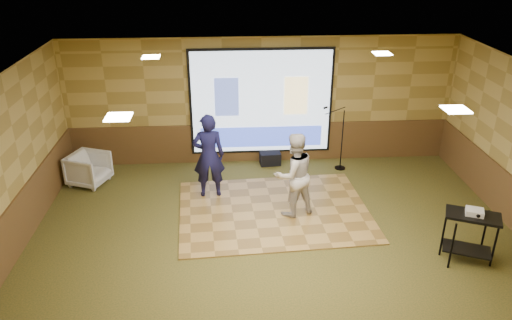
{
  "coord_description": "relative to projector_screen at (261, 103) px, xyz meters",
  "views": [
    {
      "loc": [
        -0.85,
        -7.57,
        5.12
      ],
      "look_at": [
        -0.3,
        0.69,
        1.3
      ],
      "focal_mm": 35.0,
      "sensor_mm": 36.0,
      "label": 1
    }
  ],
  "objects": [
    {
      "name": "wainscot_back",
      "position": [
        0.0,
        0.04,
        -1.0
      ],
      "size": [
        9.0,
        0.04,
        0.95
      ],
      "primitive_type": "cube",
      "color": "brown",
      "rests_on": "ground"
    },
    {
      "name": "projector",
      "position": [
        3.17,
        -4.24,
        -0.53
      ],
      "size": [
        0.35,
        0.32,
        0.09
      ],
      "primitive_type": "cube",
      "rotation": [
        0.0,
        0.0,
        -0.41
      ],
      "color": "white",
      "rests_on": "av_table"
    },
    {
      "name": "av_table",
      "position": [
        3.16,
        -4.25,
        -0.85
      ],
      "size": [
        0.86,
        0.45,
        0.9
      ],
      "rotation": [
        0.0,
        0.0,
        -0.42
      ],
      "color": "black",
      "rests_on": "ground"
    },
    {
      "name": "duffel_bag",
      "position": [
        0.21,
        -0.19,
        -1.32
      ],
      "size": [
        0.51,
        0.36,
        0.3
      ],
      "primitive_type": "cube",
      "rotation": [
        0.0,
        0.0,
        0.09
      ],
      "color": "black",
      "rests_on": "ground"
    },
    {
      "name": "player_right",
      "position": [
        0.44,
        -2.54,
        -0.6
      ],
      "size": [
        1.0,
        0.89,
        1.69
      ],
      "primitive_type": "imported",
      "rotation": [
        0.0,
        0.0,
        3.51
      ],
      "color": "#BCB5AC",
      "rests_on": "dance_floor"
    },
    {
      "name": "projector_screen",
      "position": [
        0.0,
        0.0,
        0.0
      ],
      "size": [
        3.32,
        0.06,
        2.52
      ],
      "color": "black",
      "rests_on": "room_shell"
    },
    {
      "name": "ground",
      "position": [
        0.0,
        -3.44,
        -1.47
      ],
      "size": [
        9.0,
        9.0,
        0.0
      ],
      "primitive_type": "plane",
      "color": "#2B3618",
      "rests_on": "ground"
    },
    {
      "name": "downlight_nw",
      "position": [
        -2.2,
        -1.64,
        1.5
      ],
      "size": [
        0.32,
        0.32,
        0.02
      ],
      "primitive_type": "cube",
      "color": "#FFE8BF",
      "rests_on": "room_shell"
    },
    {
      "name": "wainscot_left",
      "position": [
        -4.48,
        -3.44,
        -1.0
      ],
      "size": [
        0.04,
        7.0,
        0.95
      ],
      "primitive_type": "cube",
      "color": "brown",
      "rests_on": "ground"
    },
    {
      "name": "mic_stand",
      "position": [
        1.78,
        -0.53,
        -0.98
      ],
      "size": [
        0.61,
        0.25,
        1.56
      ],
      "rotation": [
        0.0,
        0.0,
        0.17
      ],
      "color": "black",
      "rests_on": "ground"
    },
    {
      "name": "downlight_ne",
      "position": [
        2.2,
        -1.64,
        1.5
      ],
      "size": [
        0.32,
        0.32,
        0.02
      ],
      "primitive_type": "cube",
      "color": "#FFE8BF",
      "rests_on": "room_shell"
    },
    {
      "name": "dance_floor",
      "position": [
        0.08,
        -2.4,
        -1.46
      ],
      "size": [
        3.9,
        3.07,
        0.03
      ],
      "primitive_type": "cube",
      "rotation": [
        0.0,
        0.0,
        0.06
      ],
      "color": "#A67E3C",
      "rests_on": "ground"
    },
    {
      "name": "room_shell",
      "position": [
        0.0,
        -3.44,
        0.62
      ],
      "size": [
        9.04,
        7.04,
        3.02
      ],
      "color": "#AC9147",
      "rests_on": "ground"
    },
    {
      "name": "downlight_se",
      "position": [
        2.2,
        -4.94,
        1.5
      ],
      "size": [
        0.32,
        0.32,
        0.02
      ],
      "primitive_type": "cube",
      "color": "#FFE8BF",
      "rests_on": "room_shell"
    },
    {
      "name": "downlight_sw",
      "position": [
        -2.2,
        -4.94,
        1.5
      ],
      "size": [
        0.32,
        0.32,
        0.02
      ],
      "primitive_type": "cube",
      "color": "#FFE8BF",
      "rests_on": "room_shell"
    },
    {
      "name": "player_left",
      "position": [
        -1.21,
        -1.66,
        -0.55
      ],
      "size": [
        0.68,
        0.47,
        1.8
      ],
      "primitive_type": "imported",
      "rotation": [
        0.0,
        0.0,
        3.21
      ],
      "color": "#13133B",
      "rests_on": "dance_floor"
    },
    {
      "name": "banquet_chair",
      "position": [
        -3.87,
        -0.93,
        -1.12
      ],
      "size": [
        1.0,
        0.99,
        0.71
      ],
      "primitive_type": "imported",
      "rotation": [
        0.0,
        0.0,
        1.2
      ],
      "color": "gray",
      "rests_on": "ground"
    }
  ]
}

